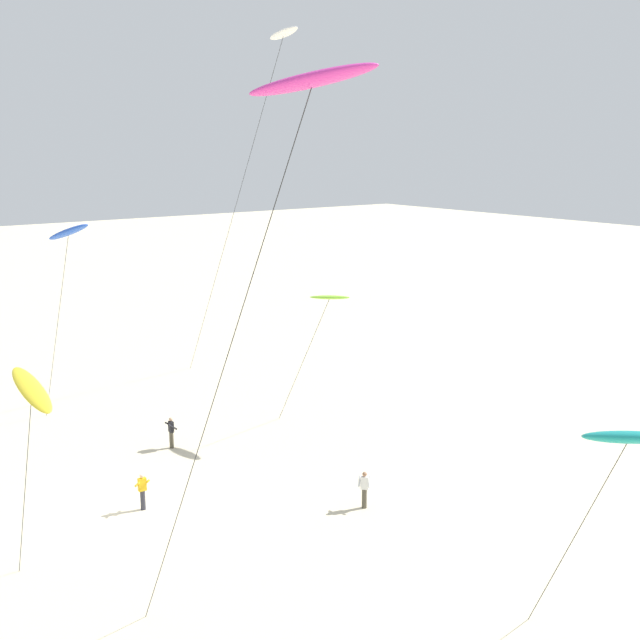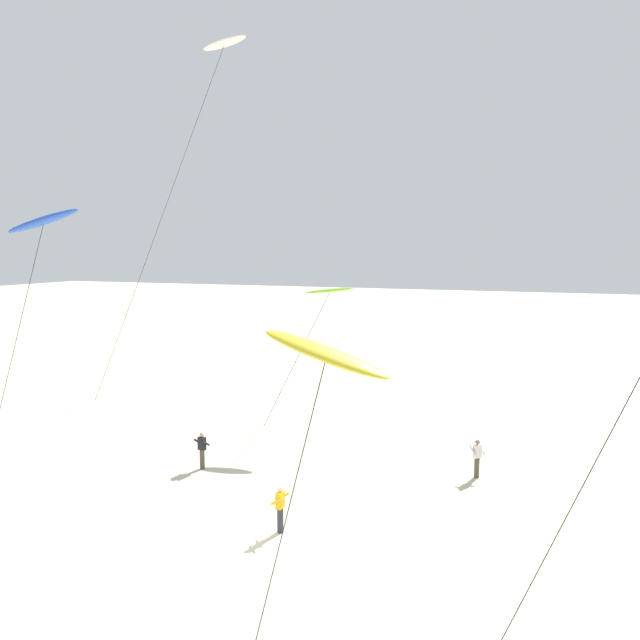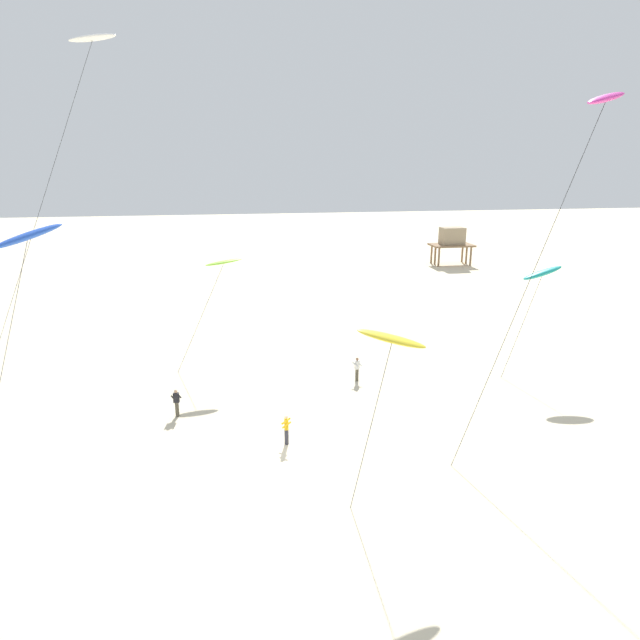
# 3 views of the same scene
# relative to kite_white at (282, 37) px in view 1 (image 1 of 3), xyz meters

# --- Properties ---
(ground_plane) EXTENTS (260.00, 260.00, 0.00)m
(ground_plane) POSITION_rel_kite_white_xyz_m (10.00, -15.61, -21.73)
(ground_plane) COLOR beige
(kite_white) EXTENTS (10.32, 2.81, 22.36)m
(kite_white) POSITION_rel_kite_white_xyz_m (0.00, 0.00, 0.00)
(kite_white) COLOR white
(kite_white) RESTS_ON ground
(kite_blue) EXTENTS (4.92, 1.86, 11.67)m
(kite_blue) POSITION_rel_kite_white_xyz_m (-1.26, -13.12, -10.77)
(kite_blue) COLOR blue
(kite_blue) RESTS_ON ground
(kite_lime) EXTENTS (4.94, 1.62, 7.85)m
(kite_lime) POSITION_rel_kite_white_xyz_m (7.69, -2.41, -14.19)
(kite_lime) COLOR #8CD833
(kite_lime) RESTS_ON ground
(kite_yellow) EXTENTS (3.28, 0.93, 8.07)m
(kite_yellow) POSITION_rel_kite_white_xyz_m (14.41, -20.39, -14.33)
(kite_yellow) COLOR yellow
(kite_yellow) RESTS_ON ground
(kite_magenta) EXTENTS (8.74, 3.14, 17.67)m
(kite_magenta) POSITION_rel_kite_white_xyz_m (25.33, -16.52, -4.67)
(kite_magenta) COLOR #D8339E
(kite_magenta) RESTS_ON ground
(kite_teal) EXTENTS (4.23, 1.38, 7.72)m
(kite_teal) POSITION_rel_kite_white_xyz_m (28.85, -7.43, -14.63)
(kite_teal) COLOR teal
(kite_teal) RESTS_ON ground
(kite_flyer_nearest) EXTENTS (0.57, 0.55, 1.67)m
(kite_flyer_nearest) POSITION_rel_kite_white_xyz_m (4.65, -10.46, -20.84)
(kite_flyer_nearest) COLOR #4C4738
(kite_flyer_nearest) RESTS_ON ground
(kite_flyer_middle) EXTENTS (0.52, 0.55, 1.67)m
(kite_flyer_middle) POSITION_rel_kite_white_xyz_m (10.58, -14.84, -20.84)
(kite_flyer_middle) COLOR #33333D
(kite_flyer_middle) RESTS_ON ground
(kite_flyer_furthest) EXTENTS (0.73, 0.73, 1.67)m
(kite_flyer_furthest) POSITION_rel_kite_white_xyz_m (16.25, -7.01, -20.84)
(kite_flyer_furthest) COLOR #4C4738
(kite_flyer_furthest) RESTS_ON ground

